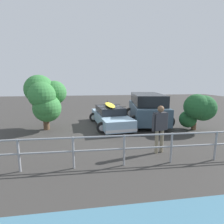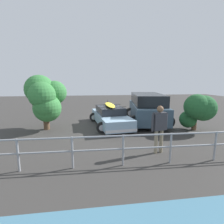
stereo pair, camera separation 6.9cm
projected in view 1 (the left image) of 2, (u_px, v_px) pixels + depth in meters
name	position (u px, v px, depth m)	size (l,w,h in m)	color
ground_plane	(116.00, 124.00, 11.20)	(44.00, 44.00, 0.02)	#383533
sedan_car	(110.00, 116.00, 10.62)	(2.54, 4.58, 1.44)	#8CADC6
suv_car	(147.00, 108.00, 11.31)	(3.09, 5.01, 1.88)	#334756
person_bystander	(160.00, 125.00, 6.49)	(0.68, 0.33, 1.81)	gray
railing_fence	(124.00, 145.00, 5.55)	(9.62, 0.24, 1.03)	gray
bush_near_left	(45.00, 97.00, 9.49)	(2.28, 2.41, 3.03)	brown
bush_near_right	(199.00, 109.00, 9.30)	(1.81, 1.70, 2.03)	brown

